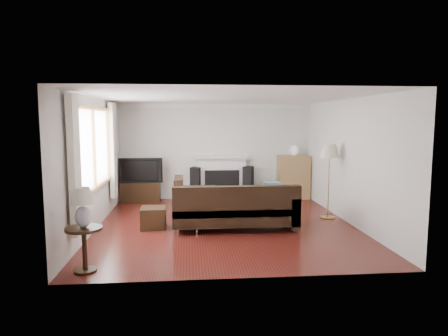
{
  "coord_description": "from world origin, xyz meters",
  "views": [
    {
      "loc": [
        -0.72,
        -7.74,
        2.06
      ],
      "look_at": [
        0.0,
        0.3,
        1.1
      ],
      "focal_mm": 32.0,
      "sensor_mm": 36.0,
      "label": 1
    }
  ],
  "objects": [
    {
      "name": "floor_lamp",
      "position": [
        2.21,
        0.3,
        0.79
      ],
      "size": [
        0.52,
        0.52,
        1.59
      ],
      "primitive_type": "cube",
      "rotation": [
        0.0,
        0.0,
        0.33
      ],
      "color": "#A58539",
      "rests_on": "ground"
    },
    {
      "name": "curtain_far",
      "position": [
        -2.4,
        1.32,
        1.4
      ],
      "size": [
        0.1,
        0.35,
        2.1
      ],
      "primitive_type": "cube",
      "color": "white",
      "rests_on": "room"
    },
    {
      "name": "side_table",
      "position": [
        -2.15,
        -2.32,
        0.31
      ],
      "size": [
        0.5,
        0.5,
        0.62
      ],
      "primitive_type": "cube",
      "color": "black",
      "rests_on": "ground"
    },
    {
      "name": "globe_lamp",
      "position": [
        2.05,
        2.52,
        1.28
      ],
      "size": [
        0.26,
        0.26,
        0.26
      ],
      "primitive_type": "sphere",
      "color": "white",
      "rests_on": "bookshelf"
    },
    {
      "name": "bookshelf",
      "position": [
        2.05,
        2.52,
        0.57
      ],
      "size": [
        0.84,
        0.4,
        1.15
      ],
      "primitive_type": "cube",
      "color": "#9B7748",
      "rests_on": "ground"
    },
    {
      "name": "coffee_table",
      "position": [
        0.4,
        1.06,
        0.2
      ],
      "size": [
        1.17,
        0.88,
        0.41
      ],
      "primitive_type": "cube",
      "rotation": [
        0.0,
        0.0,
        0.33
      ],
      "color": "#946A47",
      "rests_on": "ground"
    },
    {
      "name": "television",
      "position": [
        -1.92,
        2.5,
        0.81
      ],
      "size": [
        1.09,
        0.14,
        0.63
      ],
      "primitive_type": "imported",
      "color": "black",
      "rests_on": "tv_stand"
    },
    {
      "name": "speaker_left",
      "position": [
        -0.54,
        2.55,
        0.43
      ],
      "size": [
        0.31,
        0.34,
        0.86
      ],
      "primitive_type": "cube",
      "rotation": [
        0.0,
        0.0,
        -0.29
      ],
      "color": "black",
      "rests_on": "ground"
    },
    {
      "name": "fireplace",
      "position": [
        0.15,
        2.64,
        0.57
      ],
      "size": [
        1.4,
        0.26,
        1.15
      ],
      "primitive_type": "cube",
      "color": "white",
      "rests_on": "room"
    },
    {
      "name": "curtain_near",
      "position": [
        -2.4,
        -1.72,
        1.4
      ],
      "size": [
        0.1,
        0.35,
        2.1
      ],
      "primitive_type": "cube",
      "color": "white",
      "rests_on": "room"
    },
    {
      "name": "window",
      "position": [
        -2.45,
        -0.2,
        1.55
      ],
      "size": [
        0.12,
        2.74,
        1.54
      ],
      "primitive_type": "cube",
      "color": "brown",
      "rests_on": "room"
    },
    {
      "name": "table_lamp",
      "position": [
        -2.15,
        -2.32,
        0.89
      ],
      "size": [
        0.33,
        0.33,
        0.54
      ],
      "primitive_type": "cube",
      "color": "silver",
      "rests_on": "side_table"
    },
    {
      "name": "sectional_sofa",
      "position": [
        0.15,
        -0.3,
        0.41
      ],
      "size": [
        2.54,
        1.86,
        0.82
      ],
      "primitive_type": "cube",
      "color": "black",
      "rests_on": "ground"
    },
    {
      "name": "speaker_right",
      "position": [
        0.84,
        2.54,
        0.43
      ],
      "size": [
        0.33,
        0.36,
        0.87
      ],
      "primitive_type": "cube",
      "rotation": [
        0.0,
        0.0,
        -0.4
      ],
      "color": "black",
      "rests_on": "ground"
    },
    {
      "name": "footstool",
      "position": [
        -1.41,
        -0.13,
        0.2
      ],
      "size": [
        0.48,
        0.48,
        0.4
      ],
      "primitive_type": "cube",
      "rotation": [
        0.0,
        0.0,
        0.02
      ],
      "color": "black",
      "rests_on": "ground"
    },
    {
      "name": "room",
      "position": [
        0.0,
        0.0,
        1.25
      ],
      "size": [
        5.1,
        5.6,
        2.54
      ],
      "color": "#4E1611",
      "rests_on": "ground"
    },
    {
      "name": "tv_stand",
      "position": [
        -1.96,
        2.5,
        0.25
      ],
      "size": [
        1.0,
        0.45,
        0.5
      ],
      "primitive_type": "cube",
      "color": "black",
      "rests_on": "ground"
    }
  ]
}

